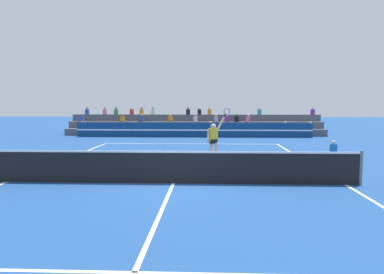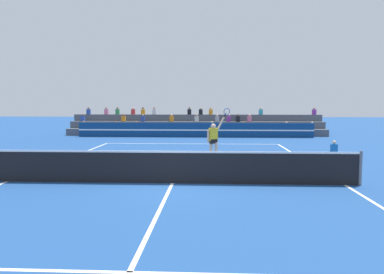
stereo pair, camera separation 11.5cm
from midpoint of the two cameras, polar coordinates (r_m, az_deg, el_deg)
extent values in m
plane|color=navy|center=(12.22, -3.12, -7.08)|extent=(120.00, 120.00, 0.00)
cube|color=white|center=(23.96, -0.34, -1.04)|extent=(11.00, 0.10, 0.01)
cube|color=white|center=(13.88, -26.49, -6.12)|extent=(0.10, 23.80, 0.01)
cube|color=white|center=(12.91, 22.16, -6.78)|extent=(0.10, 23.80, 0.01)
cube|color=white|center=(6.15, -9.35, -19.73)|extent=(8.25, 0.10, 0.01)
cube|color=white|center=(18.53, -1.17, -2.86)|extent=(8.25, 0.10, 0.01)
cube|color=white|center=(12.22, -3.12, -7.06)|extent=(0.10, 12.85, 0.01)
cylinder|color=slate|center=(12.97, 24.12, -4.34)|extent=(0.10, 0.10, 1.10)
cube|color=black|center=(12.13, -3.13, -4.77)|extent=(11.90, 0.02, 1.00)
cube|color=white|center=(12.05, -3.14, -2.28)|extent=(11.90, 0.04, 0.06)
cube|color=navy|center=(28.67, 0.14, 1.07)|extent=(18.00, 0.24, 1.10)
cube|color=white|center=(28.54, 0.13, 1.06)|extent=(18.00, 0.02, 0.10)
cube|color=#4C515B|center=(29.96, 0.24, 0.72)|extent=(20.80, 0.95, 0.55)
cube|color=red|center=(30.70, -11.91, 1.64)|extent=(0.32, 0.22, 0.44)
sphere|color=brown|center=(30.68, -11.93, 2.24)|extent=(0.18, 0.18, 0.18)
cube|color=#2D4CA5|center=(29.74, 2.76, 1.64)|extent=(0.32, 0.22, 0.44)
sphere|color=beige|center=(29.72, 2.76, 2.25)|extent=(0.18, 0.18, 0.18)
cube|color=red|center=(30.33, -8.84, 1.65)|extent=(0.32, 0.22, 0.44)
sphere|color=brown|center=(30.31, -8.85, 2.26)|extent=(0.18, 0.18, 0.18)
cube|color=pink|center=(30.33, 13.90, 1.56)|extent=(0.32, 0.22, 0.44)
sphere|color=beige|center=(30.32, 13.92, 2.17)|extent=(0.18, 0.18, 0.18)
cube|color=#B2B2B7|center=(29.85, 7.49, 1.61)|extent=(0.32, 0.22, 0.44)
sphere|color=brown|center=(29.83, 7.50, 2.23)|extent=(0.18, 0.18, 0.18)
cube|color=#2D4CA5|center=(31.45, -16.50, 1.62)|extent=(0.32, 0.22, 0.44)
sphere|color=#9E7051|center=(31.43, -16.51, 2.21)|extent=(0.18, 0.18, 0.18)
cube|color=#2D4CA5|center=(30.79, 17.52, 1.53)|extent=(0.32, 0.22, 0.44)
sphere|color=beige|center=(30.77, 17.54, 2.12)|extent=(0.18, 0.18, 0.18)
cube|color=#4C515B|center=(30.89, 0.31, 1.37)|extent=(20.80, 0.95, 1.10)
cube|color=orange|center=(30.82, -3.43, 2.78)|extent=(0.32, 0.22, 0.44)
sphere|color=beige|center=(30.81, -3.43, 3.38)|extent=(0.18, 0.18, 0.18)
cube|color=orange|center=(31.49, -10.69, 2.75)|extent=(0.32, 0.22, 0.44)
sphere|color=brown|center=(31.48, -10.70, 3.33)|extent=(0.18, 0.18, 0.18)
cube|color=#B2B2B7|center=(30.66, 3.57, 2.77)|extent=(0.32, 0.22, 0.44)
sphere|color=beige|center=(30.65, 3.57, 3.37)|extent=(0.18, 0.18, 0.18)
cube|color=silver|center=(30.68, 0.41, 2.78)|extent=(0.32, 0.22, 0.44)
sphere|color=tan|center=(30.67, 0.41, 3.38)|extent=(0.18, 0.18, 0.18)
cube|color=black|center=(30.74, 6.71, 2.75)|extent=(0.32, 0.22, 0.44)
sphere|color=brown|center=(30.73, 6.72, 3.35)|extent=(0.18, 0.18, 0.18)
cube|color=#2D4CA5|center=(31.16, -7.78, 2.77)|extent=(0.32, 0.22, 0.44)
sphere|color=tan|center=(31.14, -7.79, 3.36)|extent=(0.18, 0.18, 0.18)
cube|color=pink|center=(30.82, 8.45, 2.74)|extent=(0.32, 0.22, 0.44)
sphere|color=beige|center=(30.81, 8.46, 3.33)|extent=(0.18, 0.18, 0.18)
cube|color=purple|center=(30.69, 5.33, 2.76)|extent=(0.32, 0.22, 0.44)
sphere|color=beige|center=(30.68, 5.34, 3.36)|extent=(0.18, 0.18, 0.18)
cube|color=#2D4CA5|center=(32.44, -16.61, 2.70)|extent=(0.32, 0.22, 0.44)
sphere|color=brown|center=(32.43, -16.62, 3.26)|extent=(0.18, 0.18, 0.18)
cube|color=#4C515B|center=(31.82, 0.37, 1.97)|extent=(20.80, 0.95, 1.65)
cube|color=purple|center=(32.74, 17.81, 3.65)|extent=(0.32, 0.22, 0.44)
sphere|color=tan|center=(32.74, 17.82, 4.21)|extent=(0.18, 0.18, 0.18)
cube|color=orange|center=(31.59, 2.58, 3.84)|extent=(0.32, 0.22, 0.44)
sphere|color=tan|center=(31.58, 2.58, 4.42)|extent=(0.18, 0.18, 0.18)
cube|color=silver|center=(31.94, -6.07, 3.83)|extent=(0.32, 0.22, 0.44)
sphere|color=#9E7051|center=(31.94, -6.07, 4.41)|extent=(0.18, 0.18, 0.18)
cube|color=#338C4C|center=(32.56, -11.58, 3.78)|extent=(0.32, 0.22, 0.44)
sphere|color=brown|center=(32.56, -11.59, 4.34)|extent=(0.18, 0.18, 0.18)
cube|color=black|center=(31.64, -0.70, 3.85)|extent=(0.32, 0.22, 0.44)
sphere|color=brown|center=(31.63, -0.70, 4.43)|extent=(0.18, 0.18, 0.18)
cube|color=#2D4CA5|center=(33.26, -15.79, 3.72)|extent=(0.32, 0.22, 0.44)
sphere|color=brown|center=(33.26, -15.81, 4.27)|extent=(0.18, 0.18, 0.18)
cube|color=orange|center=(32.10, -7.77, 3.82)|extent=(0.32, 0.22, 0.44)
sphere|color=brown|center=(32.10, -7.78, 4.39)|extent=(0.18, 0.18, 0.18)
cube|color=teal|center=(31.87, 10.13, 3.78)|extent=(0.32, 0.22, 0.44)
sphere|color=beige|center=(31.86, 10.14, 4.35)|extent=(0.18, 0.18, 0.18)
cube|color=pink|center=(32.81, -13.22, 3.76)|extent=(0.32, 0.22, 0.44)
sphere|color=#9E7051|center=(32.81, -13.24, 4.32)|extent=(0.18, 0.18, 0.18)
cube|color=black|center=(31.60, 1.04, 3.85)|extent=(0.32, 0.22, 0.44)
sphere|color=beige|center=(31.59, 1.04, 4.43)|extent=(0.18, 0.18, 0.18)
cube|color=red|center=(32.26, -9.26, 3.81)|extent=(0.32, 0.22, 0.44)
sphere|color=beige|center=(32.26, -9.27, 4.38)|extent=(0.18, 0.18, 0.18)
cube|color=black|center=(18.95, 20.55, -2.84)|extent=(0.28, 0.36, 0.12)
cube|color=black|center=(18.94, 20.56, -2.48)|extent=(0.28, 0.24, 0.18)
cube|color=#1966B2|center=(18.90, 20.58, -1.61)|extent=(0.30, 0.18, 0.40)
sphere|color=beige|center=(18.87, 20.61, -0.74)|extent=(0.17, 0.17, 0.17)
cylinder|color=beige|center=(16.32, 2.70, -2.38)|extent=(0.14, 0.14, 0.90)
cylinder|color=beige|center=(16.35, 3.52, -2.37)|extent=(0.14, 0.14, 0.90)
cube|color=black|center=(16.29, 3.06, -0.66)|extent=(0.37, 0.31, 0.20)
cube|color=yellow|center=(16.26, 3.06, 0.39)|extent=(0.41, 0.33, 0.56)
sphere|color=beige|center=(16.24, 3.07, 1.66)|extent=(0.22, 0.22, 0.22)
cube|color=white|center=(16.42, 2.63, -3.76)|extent=(0.22, 0.29, 0.09)
cube|color=white|center=(16.44, 3.45, -3.75)|extent=(0.22, 0.29, 0.09)
cylinder|color=beige|center=(16.17, 2.29, 0.15)|extent=(0.09, 0.09, 0.56)
cylinder|color=beige|center=(16.39, 4.23, 2.11)|extent=(0.38, 0.24, 0.57)
cylinder|color=black|center=(16.46, 4.85, 3.34)|extent=(0.14, 0.09, 0.21)
torus|color=#1E4C99|center=(16.50, 5.13, 3.88)|extent=(0.39, 0.20, 0.42)
sphere|color=#C6DB33|center=(20.71, 2.84, -1.94)|extent=(0.07, 0.07, 0.07)
camera|label=1|loc=(0.06, -90.20, -0.02)|focal=35.00mm
camera|label=2|loc=(0.06, 89.80, 0.02)|focal=35.00mm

